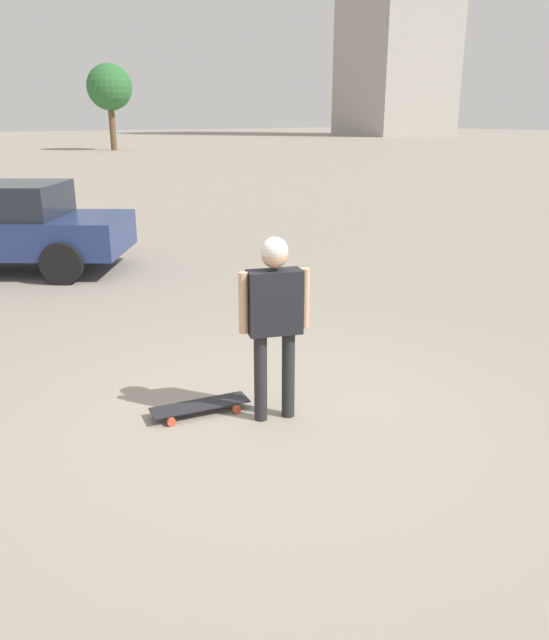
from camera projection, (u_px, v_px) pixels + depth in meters
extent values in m
plane|color=gray|center=(274.00, 417.00, 5.48)|extent=(220.00, 220.00, 0.00)
cylinder|color=#262628|center=(261.00, 377.00, 5.33)|extent=(0.11, 0.11, 0.79)
cylinder|color=#262628|center=(288.00, 374.00, 5.39)|extent=(0.11, 0.11, 0.79)
cube|color=black|center=(274.00, 302.00, 5.16)|extent=(0.35, 0.49, 0.54)
cylinder|color=tan|center=(243.00, 303.00, 5.08)|extent=(0.08, 0.08, 0.51)
cylinder|color=tan|center=(305.00, 298.00, 5.22)|extent=(0.08, 0.08, 0.51)
sphere|color=tan|center=(274.00, 255.00, 5.03)|extent=(0.21, 0.21, 0.21)
sphere|color=silver|center=(274.00, 251.00, 5.02)|extent=(0.22, 0.22, 0.22)
cube|color=#232328|center=(200.00, 405.00, 5.53)|extent=(0.42, 0.90, 0.01)
cylinder|color=#D14C33|center=(172.00, 422.00, 5.32)|extent=(0.05, 0.08, 0.07)
cylinder|color=#D14C33|center=(164.00, 409.00, 5.55)|extent=(0.05, 0.08, 0.07)
cylinder|color=#D14C33|center=(237.00, 409.00, 5.55)|extent=(0.05, 0.08, 0.07)
cylinder|color=#D14C33|center=(227.00, 398.00, 5.78)|extent=(0.05, 0.08, 0.07)
cube|color=navy|center=(3.00, 234.00, 10.49)|extent=(3.89, 4.33, 0.60)
cube|color=#1E232D|center=(4.00, 200.00, 10.31)|extent=(2.38, 2.43, 0.54)
cylinder|color=black|center=(62.00, 263.00, 9.72)|extent=(0.56, 0.65, 0.67)
cylinder|color=black|center=(95.00, 242.00, 11.39)|extent=(0.56, 0.65, 0.67)
cylinder|color=brown|center=(113.00, 127.00, 47.54)|extent=(0.47, 0.47, 3.40)
sphere|color=#2D6B33|center=(109.00, 87.00, 46.65)|extent=(3.37, 3.37, 3.37)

